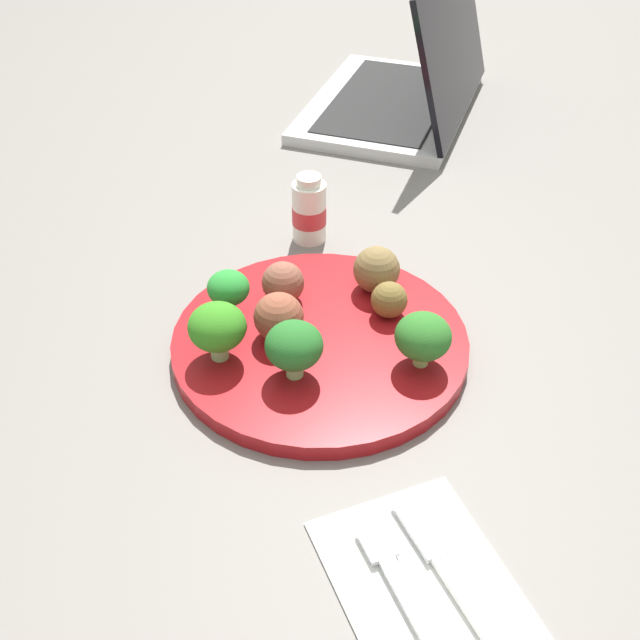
{
  "coord_description": "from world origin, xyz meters",
  "views": [
    {
      "loc": [
        -0.54,
        0.17,
        0.49
      ],
      "look_at": [
        0.0,
        0.0,
        0.04
      ],
      "focal_mm": 44.45,
      "sensor_mm": 36.0,
      "label": 1
    }
  ],
  "objects_px": {
    "meatball_back_left": "(279,317)",
    "broccoli_floret_front_right": "(294,346)",
    "broccoli_floret_near_rim": "(216,325)",
    "meatball_back_right": "(377,269)",
    "yogurt_bottle": "(309,211)",
    "laptop": "(407,87)",
    "plate": "(320,343)",
    "broccoli_floret_center": "(228,289)",
    "fork": "(400,585)",
    "meatball_mid_left": "(389,300)",
    "knife": "(446,569)",
    "napkin": "(428,590)",
    "meatball_near_rim": "(283,283)",
    "broccoli_floret_back_left": "(423,337)"
  },
  "relations": [
    {
      "from": "laptop",
      "to": "meatball_mid_left",
      "type": "bearing_deg",
      "value": 155.68
    },
    {
      "from": "broccoli_floret_front_right",
      "to": "meatball_near_rim",
      "type": "height_order",
      "value": "broccoli_floret_front_right"
    },
    {
      "from": "plate",
      "to": "knife",
      "type": "xyz_separation_m",
      "value": [
        -0.26,
        -0.01,
        -0.0
      ]
    },
    {
      "from": "plate",
      "to": "fork",
      "type": "distance_m",
      "value": 0.26
    },
    {
      "from": "plate",
      "to": "broccoli_floret_center",
      "type": "relative_size",
      "value": 5.67
    },
    {
      "from": "broccoli_floret_front_right",
      "to": "fork",
      "type": "distance_m",
      "value": 0.22
    },
    {
      "from": "meatball_back_right",
      "to": "knife",
      "type": "relative_size",
      "value": 0.32
    },
    {
      "from": "broccoli_floret_center",
      "to": "yogurt_bottle",
      "type": "bearing_deg",
      "value": -42.31
    },
    {
      "from": "broccoli_floret_front_right",
      "to": "meatball_back_right",
      "type": "bearing_deg",
      "value": -48.94
    },
    {
      "from": "knife",
      "to": "laptop",
      "type": "height_order",
      "value": "laptop"
    },
    {
      "from": "broccoli_floret_back_left",
      "to": "meatball_mid_left",
      "type": "bearing_deg",
      "value": 1.21
    },
    {
      "from": "fork",
      "to": "yogurt_bottle",
      "type": "xyz_separation_m",
      "value": [
        0.45,
        -0.07,
        0.03
      ]
    },
    {
      "from": "plate",
      "to": "meatball_mid_left",
      "type": "bearing_deg",
      "value": -80.54
    },
    {
      "from": "meatball_near_rim",
      "to": "broccoli_floret_near_rim",
      "type": "bearing_deg",
      "value": 128.07
    },
    {
      "from": "meatball_near_rim",
      "to": "fork",
      "type": "distance_m",
      "value": 0.33
    },
    {
      "from": "meatball_near_rim",
      "to": "knife",
      "type": "height_order",
      "value": "meatball_near_rim"
    },
    {
      "from": "plate",
      "to": "broccoli_floret_near_rim",
      "type": "xyz_separation_m",
      "value": [
        0.0,
        0.1,
        0.04
      ]
    },
    {
      "from": "broccoli_floret_front_right",
      "to": "meatball_back_right",
      "type": "height_order",
      "value": "broccoli_floret_front_right"
    },
    {
      "from": "broccoli_floret_front_right",
      "to": "napkin",
      "type": "relative_size",
      "value": 0.32
    },
    {
      "from": "broccoli_floret_near_rim",
      "to": "meatball_back_left",
      "type": "xyz_separation_m",
      "value": [
        0.01,
        -0.06,
        -0.01
      ]
    },
    {
      "from": "meatball_back_left",
      "to": "knife",
      "type": "xyz_separation_m",
      "value": [
        -0.27,
        -0.05,
        -0.03
      ]
    },
    {
      "from": "meatball_back_left",
      "to": "yogurt_bottle",
      "type": "height_order",
      "value": "yogurt_bottle"
    },
    {
      "from": "broccoli_floret_center",
      "to": "meatball_back_left",
      "type": "height_order",
      "value": "broccoli_floret_center"
    },
    {
      "from": "napkin",
      "to": "yogurt_bottle",
      "type": "relative_size",
      "value": 2.13
    },
    {
      "from": "yogurt_bottle",
      "to": "laptop",
      "type": "height_order",
      "value": "laptop"
    },
    {
      "from": "broccoli_floret_center",
      "to": "fork",
      "type": "distance_m",
      "value": 0.33
    },
    {
      "from": "meatball_back_left",
      "to": "laptop",
      "type": "relative_size",
      "value": 0.12
    },
    {
      "from": "broccoli_floret_near_rim",
      "to": "yogurt_bottle",
      "type": "bearing_deg",
      "value": -37.65
    },
    {
      "from": "fork",
      "to": "broccoli_floret_near_rim",
      "type": "bearing_deg",
      "value": 14.86
    },
    {
      "from": "meatball_mid_left",
      "to": "knife",
      "type": "height_order",
      "value": "meatball_mid_left"
    },
    {
      "from": "meatball_back_left",
      "to": "meatball_near_rim",
      "type": "bearing_deg",
      "value": -19.28
    },
    {
      "from": "meatball_back_right",
      "to": "knife",
      "type": "xyz_separation_m",
      "value": [
        -0.32,
        0.07,
        -0.03
      ]
    },
    {
      "from": "yogurt_bottle",
      "to": "laptop",
      "type": "relative_size",
      "value": 0.21
    },
    {
      "from": "meatball_back_right",
      "to": "napkin",
      "type": "xyz_separation_m",
      "value": [
        -0.33,
        0.08,
        -0.04
      ]
    },
    {
      "from": "broccoli_floret_near_rim",
      "to": "meatball_back_right",
      "type": "relative_size",
      "value": 1.2
    },
    {
      "from": "meatball_back_left",
      "to": "laptop",
      "type": "bearing_deg",
      "value": -34.59
    },
    {
      "from": "meatball_back_left",
      "to": "broccoli_floret_front_right",
      "type": "bearing_deg",
      "value": 179.03
    },
    {
      "from": "broccoli_floret_near_rim",
      "to": "meatball_back_right",
      "type": "xyz_separation_m",
      "value": [
        0.05,
        -0.17,
        -0.01
      ]
    },
    {
      "from": "broccoli_floret_back_left",
      "to": "fork",
      "type": "distance_m",
      "value": 0.23
    },
    {
      "from": "plate",
      "to": "broccoli_floret_near_rim",
      "type": "distance_m",
      "value": 0.1
    },
    {
      "from": "broccoli_floret_center",
      "to": "broccoli_floret_front_right",
      "type": "bearing_deg",
      "value": -160.37
    },
    {
      "from": "yogurt_bottle",
      "to": "meatball_back_left",
      "type": "bearing_deg",
      "value": 154.87
    },
    {
      "from": "broccoli_floret_near_rim",
      "to": "yogurt_bottle",
      "type": "distance_m",
      "value": 0.23
    },
    {
      "from": "meatball_back_right",
      "to": "yogurt_bottle",
      "type": "height_order",
      "value": "yogurt_bottle"
    },
    {
      "from": "broccoli_floret_center",
      "to": "yogurt_bottle",
      "type": "distance_m",
      "value": 0.18
    },
    {
      "from": "meatball_back_left",
      "to": "meatball_back_right",
      "type": "relative_size",
      "value": 1.0
    },
    {
      "from": "broccoli_floret_near_rim",
      "to": "fork",
      "type": "bearing_deg",
      "value": -165.14
    },
    {
      "from": "broccoli_floret_center",
      "to": "fork",
      "type": "relative_size",
      "value": 0.41
    },
    {
      "from": "meatball_back_left",
      "to": "knife",
      "type": "distance_m",
      "value": 0.28
    },
    {
      "from": "broccoli_floret_front_right",
      "to": "meatball_mid_left",
      "type": "bearing_deg",
      "value": -63.22
    }
  ]
}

